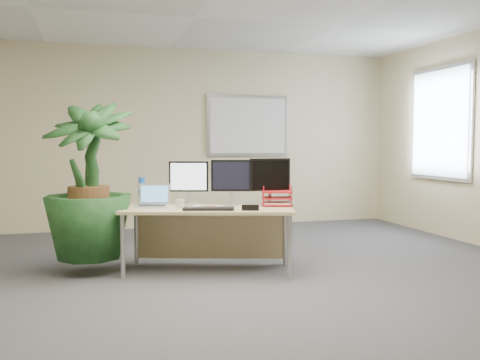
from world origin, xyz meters
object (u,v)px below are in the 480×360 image
object	(u,v)px
desk	(209,219)
monitor_left	(189,180)
monitor_right	(231,179)
floor_plant	(89,197)
laptop	(153,201)

from	to	relation	value
desk	monitor_left	xyz separation A→B (m)	(-0.17, 0.20, 0.39)
desk	monitor_right	xyz separation A→B (m)	(0.25, 0.07, 0.40)
monitor_left	floor_plant	bearing A→B (deg)	-178.33
monitor_left	monitor_right	size ratio (longest dim) A/B	0.97
desk	laptop	bearing A→B (deg)	164.20
laptop	monitor_right	bearing A→B (deg)	-6.15
desk	monitor_right	size ratio (longest dim) A/B	3.87
desk	laptop	distance (m)	0.59
floor_plant	monitor_left	xyz separation A→B (m)	(1.00, 0.03, 0.15)
monitor_right	desk	bearing A→B (deg)	-165.03
monitor_left	monitor_right	xyz separation A→B (m)	(0.42, -0.13, 0.01)
monitor_left	laptop	bearing A→B (deg)	-172.71
desk	monitor_right	world-z (taller)	monitor_right
floor_plant	monitor_left	size ratio (longest dim) A/B	3.33
floor_plant	laptop	world-z (taller)	floor_plant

